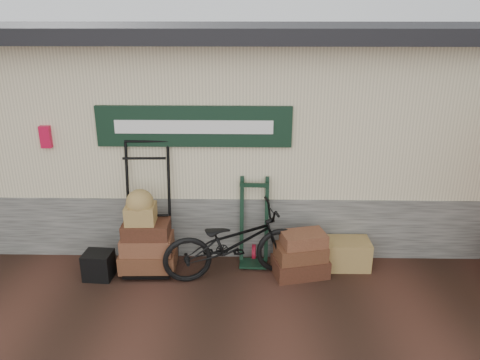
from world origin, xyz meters
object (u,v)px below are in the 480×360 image
Objects in this scene: porter_trolley at (148,206)px; wicker_hamper at (347,254)px; green_barrow at (254,222)px; black_trunk at (99,265)px; suitcase_stack at (301,254)px; bicycle at (234,239)px.

porter_trolley is 2.83m from wicker_hamper.
green_barrow reaches higher than black_trunk.
porter_trolley is 2.17m from suitcase_stack.
black_trunk is 1.85m from bicycle.
black_trunk is (-2.71, -0.13, -0.13)m from suitcase_stack.
green_barrow is 0.66× the size of bicycle.
bicycle reaches higher than black_trunk.
porter_trolley is at bearing 64.03° from bicycle.
wicker_hamper is 0.33× the size of bicycle.
bicycle is at bearing 2.68° from black_trunk.
wicker_hamper is (0.67, 0.22, -0.11)m from suitcase_stack.
green_barrow is at bearing 152.09° from suitcase_stack.
porter_trolley reaches higher than wicker_hamper.
porter_trolley is 1.02m from black_trunk.
black_trunk is (-3.38, -0.36, -0.02)m from wicker_hamper.
wicker_hamper is at bearing -2.26° from green_barrow.
bicycle reaches higher than suitcase_stack.
green_barrow is at bearing 2.85° from porter_trolley.
wicker_hamper is at bearing 6.00° from black_trunk.
suitcase_stack is at bearing -25.36° from green_barrow.
green_barrow reaches higher than wicker_hamper.
suitcase_stack is 2.72m from black_trunk.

